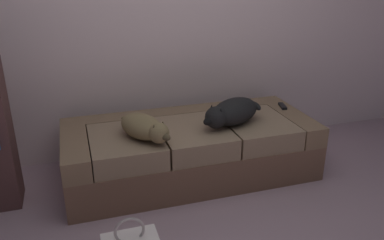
% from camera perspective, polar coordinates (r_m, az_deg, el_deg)
% --- Properties ---
extents(couch, '(2.05, 0.89, 0.47)m').
position_cam_1_polar(couch, '(3.32, -0.27, -4.27)').
color(couch, brown).
rests_on(couch, ground).
extents(dog_tan, '(0.40, 0.51, 0.19)m').
position_cam_1_polar(dog_tan, '(2.92, -6.92, -1.07)').
color(dog_tan, olive).
rests_on(dog_tan, couch).
extents(dog_dark, '(0.60, 0.44, 0.21)m').
position_cam_1_polar(dog_dark, '(3.17, 5.79, 1.13)').
color(dog_dark, black).
rests_on(dog_dark, couch).
extents(tv_remote, '(0.08, 0.16, 0.02)m').
position_cam_1_polar(tv_remote, '(3.68, 13.05, 2.00)').
color(tv_remote, black).
rests_on(tv_remote, couch).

